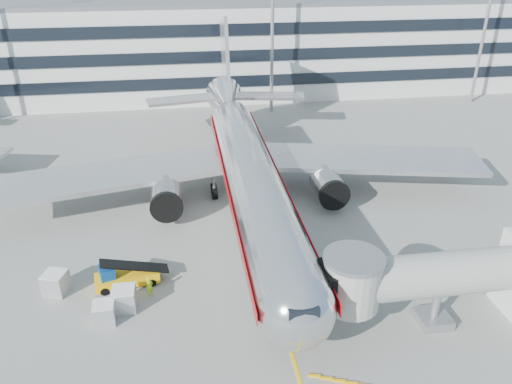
{
  "coord_description": "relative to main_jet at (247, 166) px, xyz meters",
  "views": [
    {
      "loc": [
        -5.98,
        -33.11,
        24.1
      ],
      "look_at": [
        0.08,
        6.35,
        4.0
      ],
      "focal_mm": 35.0,
      "sensor_mm": 36.0,
      "label": 1
    }
  ],
  "objects": [
    {
      "name": "cargo_container_right",
      "position": [
        -16.4,
        -12.11,
        -3.36
      ],
      "size": [
        2.04,
        2.04,
        1.74
      ],
      "color": "#BBBDC3",
      "rests_on": "ground"
    },
    {
      "name": "main_jet",
      "position": [
        0.0,
        0.0,
        0.0
      ],
      "size": [
        50.95,
        48.7,
        16.06
      ],
      "color": "silver",
      "rests_on": "ground"
    },
    {
      "name": "belt_loader",
      "position": [
        -11.1,
        -11.95,
        -3.54
      ],
      "size": [
        5.24,
        2.52,
        2.45
      ],
      "color": "#F8B40A",
      "rests_on": "ground"
    },
    {
      "name": "terminal",
      "position": [
        0.0,
        46.23,
        3.57
      ],
      "size": [
        150.0,
        24.25,
        15.6
      ],
      "color": "silver",
      "rests_on": "ground"
    },
    {
      "name": "cargo_container_front",
      "position": [
        -12.35,
        -16.12,
        -3.44
      ],
      "size": [
        1.53,
        1.53,
        1.57
      ],
      "color": "#BBBDC3",
      "rests_on": "ground"
    },
    {
      "name": "ground",
      "position": [
        0.0,
        -11.72,
        -4.23
      ],
      "size": [
        180.0,
        180.0,
        0.0
      ],
      "primitive_type": "plane",
      "color": "gray",
      "rests_on": "ground"
    },
    {
      "name": "light_mast_centre",
      "position": [
        8.0,
        30.28,
        10.64
      ],
      "size": [
        2.4,
        1.2,
        25.45
      ],
      "color": "gray",
      "rests_on": "ground"
    },
    {
      "name": "cargo_container_left",
      "position": [
        -11.07,
        -14.92,
        -3.35
      ],
      "size": [
        1.67,
        1.67,
        1.77
      ],
      "color": "#BBBDC3",
      "rests_on": "ground"
    },
    {
      "name": "jet_bridge",
      "position": [
        12.18,
        -19.72,
        -0.36
      ],
      "size": [
        17.8,
        4.5,
        7.0
      ],
      "color": "silver",
      "rests_on": "ground"
    },
    {
      "name": "lead_in_line",
      "position": [
        0.0,
        -1.72,
        -4.23
      ],
      "size": [
        0.25,
        70.0,
        0.01
      ],
      "primitive_type": "cube",
      "color": "yellow",
      "rests_on": "ground"
    },
    {
      "name": "light_mast_east",
      "position": [
        42.0,
        30.28,
        10.64
      ],
      "size": [
        2.4,
        1.2,
        25.45
      ],
      "color": "gray",
      "rests_on": "ground"
    },
    {
      "name": "baggage_tug",
      "position": [
        -12.2,
        -11.99,
        -3.42
      ],
      "size": [
        2.83,
        2.23,
        1.88
      ],
      "color": "navy",
      "rests_on": "ground"
    },
    {
      "name": "ramp_worker",
      "position": [
        -9.32,
        -13.6,
        -3.44
      ],
      "size": [
        0.69,
        0.66,
        1.59
      ],
      "primitive_type": "imported",
      "rotation": [
        0.0,
        0.0,
        0.65
      ],
      "color": "#A9D616",
      "rests_on": "ground"
    }
  ]
}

